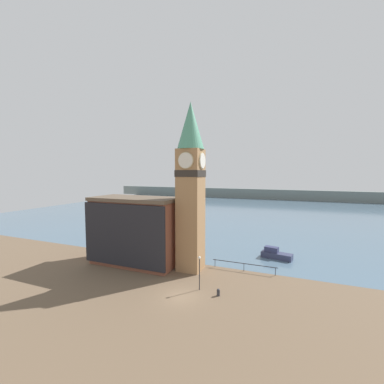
# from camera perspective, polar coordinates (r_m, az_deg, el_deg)

# --- Properties ---
(ground_plane) EXTENTS (160.00, 160.00, 0.00)m
(ground_plane) POSITION_cam_1_polar(r_m,az_deg,el_deg) (30.53, -2.61, -22.15)
(ground_plane) COLOR brown
(water) EXTENTS (160.00, 120.00, 0.00)m
(water) POSITION_cam_1_polar(r_m,az_deg,el_deg) (96.63, 15.22, -3.87)
(water) COLOR slate
(water) RESTS_ON ground_plane
(far_shoreline) EXTENTS (180.00, 3.00, 5.00)m
(far_shoreline) POSITION_cam_1_polar(r_m,az_deg,el_deg) (135.92, 17.32, -0.50)
(far_shoreline) COLOR slate
(far_shoreline) RESTS_ON water
(pier_railing) EXTENTS (8.94, 0.08, 1.09)m
(pier_railing) POSITION_cam_1_polar(r_m,az_deg,el_deg) (37.53, 11.47, -15.47)
(pier_railing) COLOR #232328
(pier_railing) RESTS_ON ground_plane
(clock_tower) EXTENTS (3.68, 3.68, 23.12)m
(clock_tower) POSITION_cam_1_polar(r_m,az_deg,el_deg) (35.22, -0.31, 2.24)
(clock_tower) COLOR #9E754C
(clock_tower) RESTS_ON ground_plane
(pier_building) EXTENTS (13.19, 6.32, 9.96)m
(pier_building) POSITION_cam_1_polar(r_m,az_deg,el_deg) (39.54, -12.51, -8.32)
(pier_building) COLOR brown
(pier_building) RESTS_ON ground_plane
(boat_near) EXTENTS (4.92, 2.52, 1.75)m
(boat_near) POSITION_cam_1_polar(r_m,az_deg,el_deg) (43.94, 18.09, -13.01)
(boat_near) COLOR #333856
(boat_near) RESTS_ON water
(mooring_bollard_near) EXTENTS (0.36, 0.36, 0.80)m
(mooring_bollard_near) POSITION_cam_1_polar(r_m,az_deg,el_deg) (30.57, 5.87, -21.23)
(mooring_bollard_near) COLOR #2D2D33
(mooring_bollard_near) RESTS_ON ground_plane
(lamp_post) EXTENTS (0.32, 0.32, 3.97)m
(lamp_post) POSITION_cam_1_polar(r_m,az_deg,el_deg) (30.86, 1.67, -16.22)
(lamp_post) COLOR black
(lamp_post) RESTS_ON ground_plane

